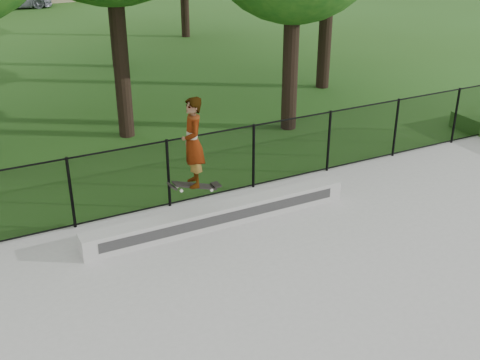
{
  "coord_description": "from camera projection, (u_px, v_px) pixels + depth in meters",
  "views": [
    {
      "loc": [
        -5.82,
        -4.83,
        5.96
      ],
      "look_at": [
        -1.2,
        4.2,
        1.2
      ],
      "focal_mm": 45.0,
      "sensor_mm": 36.0,
      "label": 1
    }
  ],
  "objects": [
    {
      "name": "ground",
      "position": [
        443.0,
        346.0,
        8.82
      ],
      "size": [
        100.0,
        100.0,
        0.0
      ],
      "primitive_type": "plane",
      "color": "#285116",
      "rests_on": "ground"
    },
    {
      "name": "concrete_slab",
      "position": [
        443.0,
        345.0,
        8.81
      ],
      "size": [
        14.0,
        12.0,
        0.06
      ],
      "primitive_type": "cube",
      "color": "#A1A29D",
      "rests_on": "ground"
    },
    {
      "name": "grind_ledge",
      "position": [
        220.0,
        215.0,
        11.92
      ],
      "size": [
        5.55,
        0.4,
        0.41
      ],
      "primitive_type": "cube",
      "color": "#ACABA6",
      "rests_on": "concrete_slab"
    },
    {
      "name": "skater_airborne",
      "position": [
        193.0,
        144.0,
        10.78
      ],
      "size": [
        0.81,
        0.68,
        1.87
      ],
      "color": "black",
      "rests_on": "ground"
    },
    {
      "name": "chainlink_fence",
      "position": [
        254.0,
        156.0,
        13.23
      ],
      "size": [
        16.06,
        0.06,
        1.5
      ],
      "color": "black",
      "rests_on": "concrete_slab"
    }
  ]
}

